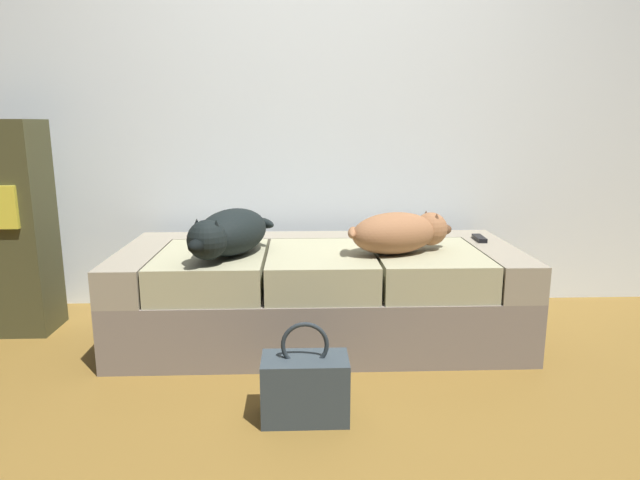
{
  "coord_description": "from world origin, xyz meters",
  "views": [
    {
      "loc": [
        -0.1,
        -1.71,
        1.08
      ],
      "look_at": [
        0.0,
        0.92,
        0.52
      ],
      "focal_mm": 30.87,
      "sensor_mm": 36.0,
      "label": 1
    }
  ],
  "objects": [
    {
      "name": "back_wall",
      "position": [
        0.0,
        1.6,
        1.4
      ],
      "size": [
        6.4,
        0.1,
        2.8
      ],
      "primitive_type": "cube",
      "color": "silver",
      "rests_on": "ground"
    },
    {
      "name": "couch",
      "position": [
        0.0,
        0.97,
        0.23
      ],
      "size": [
        1.97,
        0.87,
        0.47
      ],
      "color": "slate",
      "rests_on": "ground"
    },
    {
      "name": "handbag",
      "position": [
        -0.08,
        0.17,
        0.13
      ],
      "size": [
        0.32,
        0.18,
        0.38
      ],
      "color": "#303A40",
      "rests_on": "ground"
    },
    {
      "name": "tv_remote",
      "position": [
        0.86,
        1.12,
        0.48
      ],
      "size": [
        0.05,
        0.15,
        0.02
      ],
      "primitive_type": "cube",
      "rotation": [
        0.0,
        0.0,
        -0.05
      ],
      "color": "black",
      "rests_on": "couch"
    },
    {
      "name": "dog_dark",
      "position": [
        -0.43,
        0.82,
        0.58
      ],
      "size": [
        0.43,
        0.61,
        0.22
      ],
      "color": "black",
      "rests_on": "couch"
    },
    {
      "name": "ground_plane",
      "position": [
        0.0,
        0.0,
        0.0
      ],
      "size": [
        10.0,
        10.0,
        0.0
      ],
      "primitive_type": "plane",
      "color": "brown"
    },
    {
      "name": "dog_tan",
      "position": [
        0.38,
        0.85,
        0.57
      ],
      "size": [
        0.56,
        0.39,
        0.2
      ],
      "color": "#8D5C3B",
      "rests_on": "couch"
    }
  ]
}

